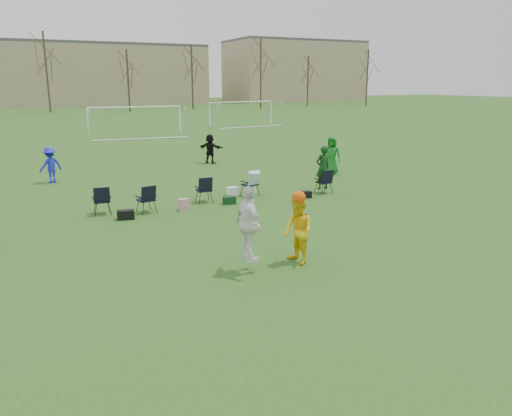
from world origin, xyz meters
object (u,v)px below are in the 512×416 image
fielder_black (210,149)px  fielder_green_far (332,155)px  fielder_blue (50,165)px  goal_right (241,107)px  goal_mid (135,113)px  center_contest (274,227)px

fielder_black → fielder_green_far: bearing=176.6°
fielder_blue → goal_right: (19.54, 23.37, 1.13)m
goal_mid → center_contest: bearing=-92.3°
fielder_black → goal_right: (11.25, 21.22, 1.12)m
fielder_black → center_contest: bearing=125.6°
fielder_green_far → center_contest: (-8.32, -9.99, 0.09)m
goal_mid → fielder_green_far: bearing=-72.8°
goal_right → fielder_black: bearing=-125.9°
center_contest → goal_mid: (3.43, 30.89, 0.92)m
fielder_blue → fielder_green_far: size_ratio=0.87×
fielder_black → goal_mid: goal_mid is taller
center_contest → goal_right: 40.00m
fielder_black → fielder_blue: bearing=65.1°
fielder_black → goal_mid: 15.28m
goal_right → center_contest: bearing=-120.7°
center_contest → fielder_blue: bearing=106.9°
fielder_black → center_contest: 16.22m
fielder_blue → goal_right: 30.49m
fielder_green_far → fielder_black: (-4.14, 5.68, -0.11)m
fielder_green_far → goal_mid: bearing=150.2°
goal_right → fielder_green_far: bearing=-112.8°
center_contest → goal_mid: bearing=83.7°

